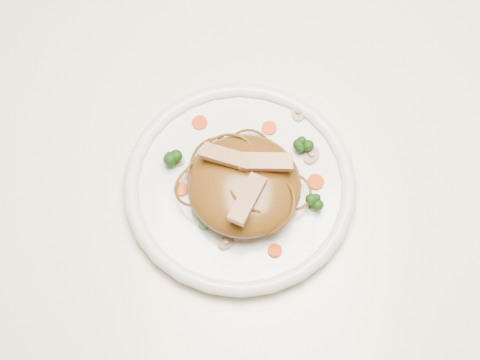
{
  "coord_description": "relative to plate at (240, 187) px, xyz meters",
  "views": [
    {
      "loc": [
        -0.07,
        -0.48,
        1.61
      ],
      "look_at": [
        -0.07,
        -0.1,
        0.78
      ],
      "focal_mm": 51.69,
      "sensor_mm": 36.0,
      "label": 1
    }
  ],
  "objects": [
    {
      "name": "broccoli_0",
      "position": [
        0.09,
        0.05,
        0.02
      ],
      "size": [
        0.03,
        0.03,
        0.03
      ],
      "primitive_type": null,
      "rotation": [
        0.0,
        0.0,
        0.26
      ],
      "color": "#163F0D",
      "rests_on": "plate"
    },
    {
      "name": "mushroom_1",
      "position": [
        0.1,
        0.04,
        0.01
      ],
      "size": [
        0.04,
        0.04,
        0.01
      ],
      "primitive_type": "cylinder",
      "rotation": [
        0.0,
        0.0,
        1.03
      ],
      "color": "tan",
      "rests_on": "plate"
    },
    {
      "name": "chicken_c",
      "position": [
        0.01,
        -0.05,
        0.07
      ],
      "size": [
        0.05,
        0.07,
        0.01
      ],
      "primitive_type": "cube",
      "rotation": [
        0.0,
        0.0,
        4.25
      ],
      "color": "#B07D53",
      "rests_on": "noodle_mound"
    },
    {
      "name": "mushroom_2",
      "position": [
        -0.09,
        0.04,
        0.01
      ],
      "size": [
        0.04,
        0.04,
        0.01
      ],
      "primitive_type": "cylinder",
      "rotation": [
        0.0,
        0.0,
        -0.52
      ],
      "color": "tan",
      "rests_on": "plate"
    },
    {
      "name": "carrot_0",
      "position": [
        0.04,
        0.08,
        0.01
      ],
      "size": [
        0.03,
        0.03,
        0.0
      ],
      "primitive_type": "cylinder",
      "rotation": [
        0.0,
        0.0,
        -0.43
      ],
      "color": "#C03407",
      "rests_on": "plate"
    },
    {
      "name": "chicken_a",
      "position": [
        0.03,
        0.0,
        0.07
      ],
      "size": [
        0.07,
        0.03,
        0.01
      ],
      "primitive_type": "cube",
      "rotation": [
        0.0,
        0.0,
        -0.06
      ],
      "color": "#B07D53",
      "rests_on": "noodle_mound"
    },
    {
      "name": "table",
      "position": [
        0.07,
        0.1,
        -0.11
      ],
      "size": [
        1.2,
        0.8,
        0.75
      ],
      "color": "white",
      "rests_on": "ground"
    },
    {
      "name": "chicken_b",
      "position": [
        -0.02,
        0.01,
        0.07
      ],
      "size": [
        0.07,
        0.04,
        0.01
      ],
      "primitive_type": "cube",
      "rotation": [
        0.0,
        0.0,
        2.83
      ],
      "color": "#B07D53",
      "rests_on": "noodle_mound"
    },
    {
      "name": "broccoli_3",
      "position": [
        0.1,
        -0.03,
        0.02
      ],
      "size": [
        0.03,
        0.03,
        0.03
      ],
      "primitive_type": null,
      "rotation": [
        0.0,
        0.0,
        -0.21
      ],
      "color": "#163F0D",
      "rests_on": "plate"
    },
    {
      "name": "carrot_1",
      "position": [
        -0.08,
        -0.01,
        0.01
      ],
      "size": [
        0.02,
        0.02,
        0.0
      ],
      "primitive_type": "cylinder",
      "rotation": [
        0.0,
        0.0,
        -0.4
      ],
      "color": "#C03407",
      "rests_on": "plate"
    },
    {
      "name": "mushroom_3",
      "position": [
        0.08,
        0.11,
        0.01
      ],
      "size": [
        0.03,
        0.03,
        0.01
      ],
      "primitive_type": "cylinder",
      "rotation": [
        0.0,
        0.0,
        1.7
      ],
      "color": "tan",
      "rests_on": "plate"
    },
    {
      "name": "carrot_2",
      "position": [
        0.1,
        0.0,
        0.01
      ],
      "size": [
        0.03,
        0.03,
        0.0
      ],
      "primitive_type": "cylinder",
      "rotation": [
        0.0,
        0.0,
        -0.13
      ],
      "color": "#C03407",
      "rests_on": "plate"
    },
    {
      "name": "broccoli_1",
      "position": [
        -0.09,
        0.03,
        0.02
      ],
      "size": [
        0.04,
        0.04,
        0.03
      ],
      "primitive_type": null,
      "rotation": [
        0.0,
        0.0,
        -0.28
      ],
      "color": "#163F0D",
      "rests_on": "plate"
    },
    {
      "name": "ground",
      "position": [
        0.07,
        0.1,
        -0.76
      ],
      "size": [
        4.0,
        4.0,
        0.0
      ],
      "primitive_type": "plane",
      "color": "#51371B",
      "rests_on": "ground"
    },
    {
      "name": "carrot_4",
      "position": [
        0.04,
        -0.09,
        0.01
      ],
      "size": [
        0.02,
        0.02,
        0.0
      ],
      "primitive_type": "cylinder",
      "rotation": [
        0.0,
        0.0,
        0.18
      ],
      "color": "#C03407",
      "rests_on": "plate"
    },
    {
      "name": "broccoli_2",
      "position": [
        -0.05,
        -0.06,
        0.02
      ],
      "size": [
        0.03,
        0.03,
        0.03
      ],
      "primitive_type": null,
      "rotation": [
        0.0,
        0.0,
        -0.01
      ],
      "color": "#163F0D",
      "rests_on": "plate"
    },
    {
      "name": "noodle_mound",
      "position": [
        0.01,
        -0.01,
        0.04
      ],
      "size": [
        0.15,
        0.15,
        0.05
      ],
      "primitive_type": "ellipsoid",
      "rotation": [
        0.0,
        0.0,
        -0.01
      ],
      "color": "#5E3B12",
      "rests_on": "plate"
    },
    {
      "name": "mushroom_0",
      "position": [
        -0.02,
        -0.08,
        0.01
      ],
      "size": [
        0.03,
        0.03,
        0.01
      ],
      "primitive_type": "cylinder",
      "rotation": [
        0.0,
        0.0,
        0.56
      ],
      "color": "tan",
      "rests_on": "plate"
    },
    {
      "name": "plate",
      "position": [
        0.0,
        0.0,
        0.0
      ],
      "size": [
        0.38,
        0.38,
        0.02
      ],
      "primitive_type": "cylinder",
      "rotation": [
        0.0,
        0.0,
        0.29
      ],
      "color": "white",
      "rests_on": "table"
    },
    {
      "name": "carrot_3",
      "position": [
        -0.06,
        0.09,
        0.01
      ],
      "size": [
        0.03,
        0.03,
        0.0
      ],
      "primitive_type": "cylinder",
      "rotation": [
        0.0,
        0.0,
        -0.36
      ],
      "color": "#C03407",
      "rests_on": "plate"
    }
  ]
}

